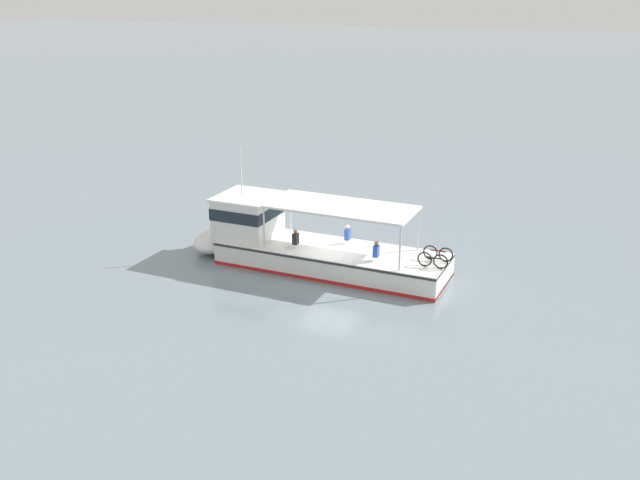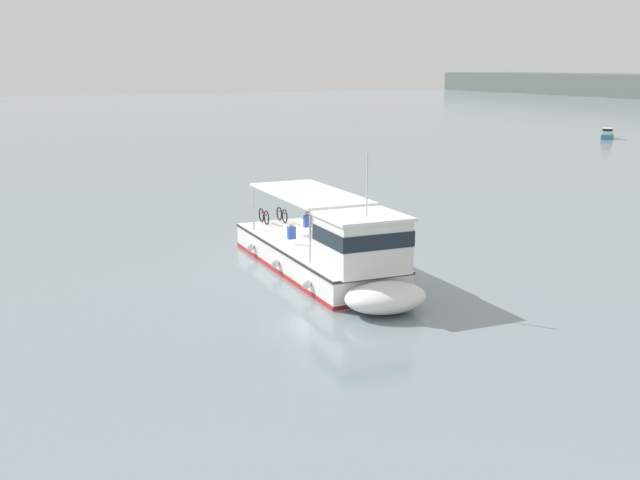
{
  "view_description": "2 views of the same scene",
  "coord_description": "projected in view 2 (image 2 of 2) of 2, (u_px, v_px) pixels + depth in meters",
  "views": [
    {
      "loc": [
        -11.15,
        28.0,
        12.52
      ],
      "look_at": [
        0.62,
        -0.29,
        1.4
      ],
      "focal_mm": 39.37,
      "sensor_mm": 36.0,
      "label": 1
    },
    {
      "loc": [
        28.19,
        -13.16,
        8.31
      ],
      "look_at": [
        0.62,
        -0.29,
        1.4
      ],
      "focal_mm": 43.32,
      "sensor_mm": 36.0,
      "label": 2
    }
  ],
  "objects": [
    {
      "name": "ground_plane",
      "position": [
        320.0,
        269.0,
        32.18
      ],
      "size": [
        400.0,
        400.0,
        0.0
      ],
      "primitive_type": "plane",
      "color": "gray"
    },
    {
      "name": "ferry_main",
      "position": [
        330.0,
        255.0,
        30.37
      ],
      "size": [
        12.92,
        3.8,
        5.32
      ],
      "color": "white",
      "rests_on": "ground"
    },
    {
      "name": "motorboat_mid_channel",
      "position": [
        607.0,
        134.0,
        88.82
      ],
      "size": [
        3.42,
        3.51,
        1.26
      ],
      "color": "teal",
      "rests_on": "ground"
    }
  ]
}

